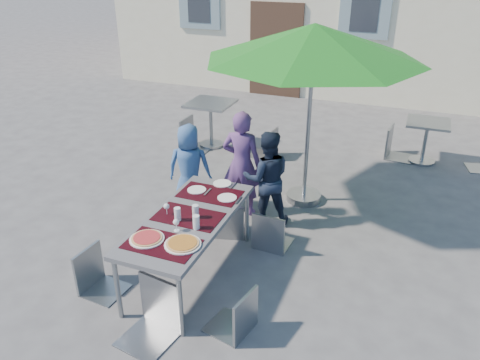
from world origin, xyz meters
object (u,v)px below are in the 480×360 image
at_px(child_2, 267,178).
at_px(bg_chair_l_1, 398,124).
at_px(chair_4, 237,288).
at_px(cafe_table_1, 426,135).
at_px(dining_table, 188,221).
at_px(cafe_table_0, 211,114).
at_px(chair_3, 92,248).
at_px(bg_chair_r_0, 268,127).
at_px(chair_1, 229,200).
at_px(bg_chair_l_0, 191,115).
at_px(chair_5, 150,279).
at_px(pizza_near_left, 147,238).
at_px(chair_0, 196,184).
at_px(child_0, 189,167).
at_px(child_1, 242,164).
at_px(chair_2, 272,209).
at_px(pizza_near_right, 183,244).
at_px(patio_umbrella, 314,43).

bearing_deg(child_2, bg_chair_l_1, -139.60).
height_order(chair_4, cafe_table_1, chair_4).
height_order(dining_table, cafe_table_0, cafe_table_0).
bearing_deg(cafe_table_1, bg_chair_l_1, 173.57).
relative_size(child_2, chair_3, 1.40).
bearing_deg(chair_4, bg_chair_r_0, 104.62).
distance_m(chair_1, bg_chair_l_0, 3.04).
bearing_deg(bg_chair_r_0, chair_5, -85.45).
bearing_deg(chair_3, chair_1, 58.70).
xyz_separation_m(pizza_near_left, bg_chair_l_1, (1.98, 4.83, -0.16)).
xyz_separation_m(child_2, cafe_table_0, (-1.81, 2.20, -0.04)).
bearing_deg(chair_4, child_2, 101.02).
xyz_separation_m(chair_0, chair_4, (1.18, -1.57, -0.11)).
distance_m(chair_1, chair_3, 1.74).
bearing_deg(child_0, pizza_near_left, 89.02).
distance_m(dining_table, child_2, 1.45).
distance_m(pizza_near_left, chair_1, 1.48).
height_order(child_1, chair_4, child_1).
bearing_deg(bg_chair_l_0, bg_chair_r_0, 5.35).
distance_m(child_0, chair_4, 2.52).
xyz_separation_m(chair_3, chair_4, (1.62, -0.03, -0.02)).
distance_m(cafe_table_0, bg_chair_l_1, 3.28).
relative_size(chair_1, bg_chair_l_0, 0.84).
bearing_deg(bg_chair_r_0, chair_2, -70.70).
relative_size(chair_0, cafe_table_1, 1.45).
distance_m(child_0, bg_chair_l_1, 3.84).
height_order(pizza_near_right, cafe_table_0, cafe_table_0).
bearing_deg(child_2, chair_3, 34.50).
distance_m(patio_umbrella, cafe_table_0, 3.04).
bearing_deg(chair_0, chair_5, -76.14).
xyz_separation_m(child_2, chair_0, (-0.79, -0.45, -0.02)).
distance_m(chair_2, cafe_table_1, 3.78).
height_order(chair_4, chair_5, chair_5).
distance_m(chair_1, bg_chair_r_0, 2.63).
height_order(pizza_near_right, child_0, child_0).
bearing_deg(pizza_near_left, chair_0, 97.96).
relative_size(chair_0, chair_2, 1.13).
bearing_deg(cafe_table_1, chair_2, -115.38).
relative_size(child_1, cafe_table_1, 2.00).
distance_m(dining_table, chair_4, 1.04).
bearing_deg(child_1, chair_0, 51.77).
relative_size(chair_2, cafe_table_1, 1.28).
bearing_deg(bg_chair_r_0, patio_umbrella, -53.00).
bearing_deg(bg_chair_l_1, cafe_table_0, -167.80).
distance_m(dining_table, bg_chair_r_0, 3.51).
relative_size(chair_1, chair_3, 0.97).
xyz_separation_m(chair_0, bg_chair_r_0, (0.11, 2.55, -0.08)).
height_order(child_2, cafe_table_1, child_2).
height_order(chair_0, bg_chair_r_0, chair_0).
distance_m(cafe_table_0, cafe_table_1, 3.74).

